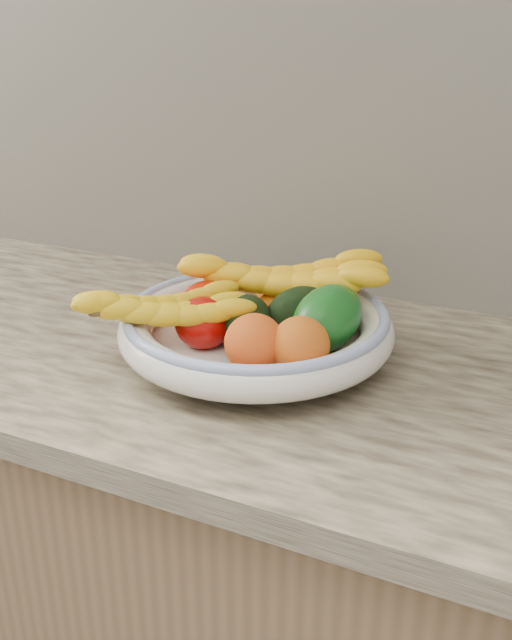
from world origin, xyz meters
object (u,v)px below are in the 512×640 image
object	(u,v)px
fruit_bowl	(256,327)
green_mango	(328,318)
banana_bunch_front	(164,313)
banana_bunch_back	(281,284)

from	to	relation	value
fruit_bowl	green_mango	distance (m)	0.11
green_mango	banana_bunch_front	bearing A→B (deg)	-148.76
green_mango	banana_bunch_back	bearing A→B (deg)	151.85
green_mango	banana_bunch_front	size ratio (longest dim) A/B	0.51
green_mango	banana_bunch_back	distance (m)	0.12
banana_bunch_back	banana_bunch_front	world-z (taller)	banana_bunch_back
fruit_bowl	banana_bunch_back	world-z (taller)	banana_bunch_back
green_mango	fruit_bowl	bearing A→B (deg)	-166.05
green_mango	banana_bunch_back	world-z (taller)	banana_bunch_back
green_mango	banana_bunch_front	xyz separation A→B (m)	(-0.20, -0.09, 0.01)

